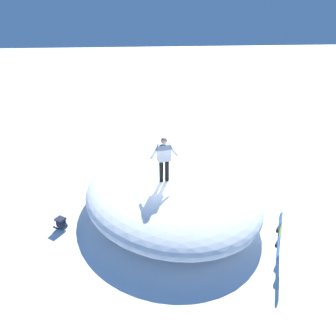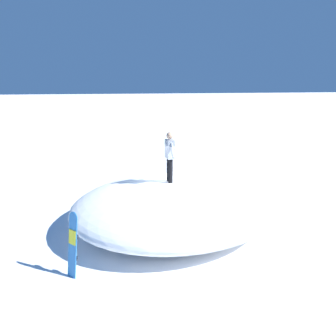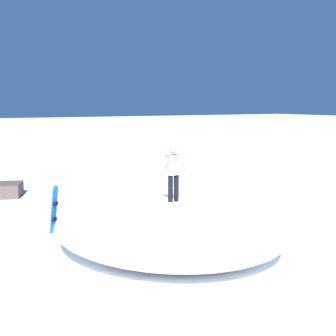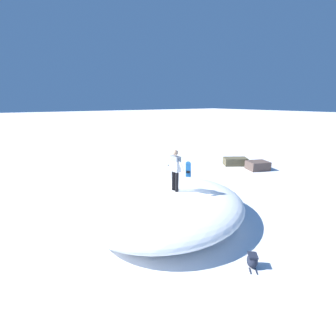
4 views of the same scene
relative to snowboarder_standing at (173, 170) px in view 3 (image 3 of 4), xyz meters
The scene contains 5 objects.
ground 2.23m from the snowboarder_standing, 116.97° to the left, with size 240.00×240.00×0.00m, color white.
snow_mound 1.60m from the snowboarder_standing, 32.98° to the left, with size 6.83×5.95×1.31m, color white.
snowboarder_standing is the anchor object (origin of this frame).
snowboard_primary_upright 4.19m from the snowboarder_standing, 46.64° to the right, with size 0.35×0.35×1.57m.
backpack_near 4.10m from the snowboarder_standing, behind, with size 0.56×0.53×0.42m.
Camera 3 is at (6.23, 10.34, 4.11)m, focal length 45.92 mm.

